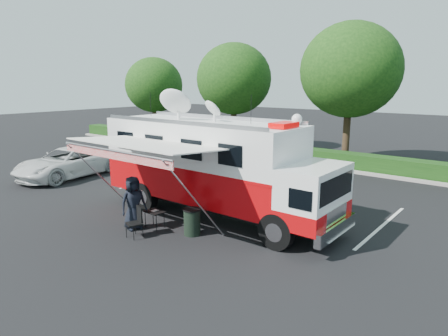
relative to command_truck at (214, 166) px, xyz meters
The scene contains 10 objects.
ground_plane 2.06m from the command_truck, ahead, with size 120.00×120.00×0.00m, color black.
back_border 13.29m from the command_truck, 84.55° to the left, with size 60.00×6.14×8.87m.
stall_lines 3.66m from the command_truck, 97.84° to the left, with size 24.12×5.50×0.01m.
command_truck is the anchor object (origin of this frame).
awning 3.16m from the command_truck, 107.43° to the right, with size 5.45×2.80×3.29m.
white_suv 10.95m from the command_truck, behind, with size 2.72×5.90×1.64m, color silver.
person 3.80m from the command_truck, 116.35° to the right, with size 0.96×0.62×1.96m, color black.
folding_table 2.90m from the command_truck, 112.04° to the right, with size 0.78×0.58×0.63m.
folding_chair 3.65m from the command_truck, 102.99° to the right, with size 0.64×0.68×1.04m.
trash_bin 2.60m from the command_truck, 72.30° to the right, with size 0.63×0.63×0.94m.
Camera 1 is at (9.64, -11.60, 5.26)m, focal length 32.00 mm.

